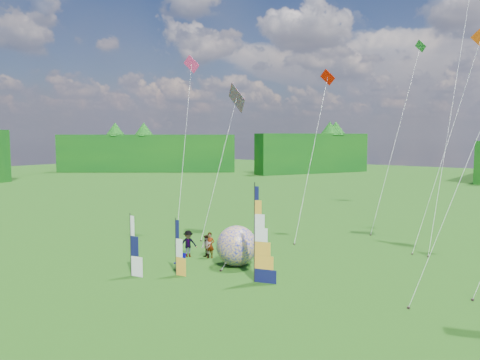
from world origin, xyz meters
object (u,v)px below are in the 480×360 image
Objects in this scene: spectator_b at (206,247)px; spectator_d at (245,248)px; side_banner_left at (176,248)px; camp_chair at (180,262)px; feather_banner_main at (254,234)px; bol_inflatable at (237,246)px; side_banner_far at (131,246)px; kite_whale at (454,86)px; spectator_c at (188,244)px; spectator_a at (210,245)px.

spectator_b is 0.95× the size of spectator_d.
camp_chair is at bearing 116.19° from side_banner_left.
bol_inflatable is at bearing 128.16° from feather_banner_main.
spectator_b reaches higher than camp_chair.
side_banner_far is 25.53m from kite_whale.
spectator_c is 1.11× the size of spectator_d.
feather_banner_main is 3.63m from bol_inflatable.
camp_chair is at bearing -107.98° from spectator_a.
spectator_c reaches higher than spectator_d.
kite_whale is at bearing -79.21° from spectator_d.
spectator_d is at bearing 116.63° from feather_banner_main.
spectator_c reaches higher than spectator_a.
bol_inflatable is at bearing 45.86° from side_banner_far.
bol_inflatable is 2.65m from spectator_a.
kite_whale is (8.52, 14.90, 10.38)m from bol_inflatable.
spectator_d is at bearing -30.44° from spectator_c.
camp_chair is at bearing -61.85° from spectator_b.
feather_banner_main is 3.33× the size of spectator_d.
side_banner_far is 3.16m from camp_chair.
bol_inflatable is 0.11× the size of kite_whale.
feather_banner_main is at bearing -71.18° from spectator_c.
feather_banner_main reaches higher than spectator_b.
camp_chair is at bearing -138.52° from kite_whale.
side_banner_left is at bearing 122.80° from spectator_d.
side_banner_left reaches higher than bol_inflatable.
feather_banner_main is at bearing 178.67° from spectator_d.
spectator_d is at bearing 55.09° from side_banner_far.
kite_whale is at bearing 69.50° from spectator_b.
spectator_d is 4.57m from camp_chair.
spectator_c is 3.04m from camp_chair.
spectator_a is at bearing 95.73° from side_banner_left.
spectator_b is 0.85× the size of spectator_c.
bol_inflatable is 3.91m from spectator_c.
kite_whale is at bearing 60.25° from bol_inflatable.
spectator_a is at bearing -144.83° from kite_whale.
side_banner_far reaches higher than spectator_b.
kite_whale is at bearing 48.18° from side_banner_far.
side_banner_left is 1.57m from camp_chair.
side_banner_far is 1.98× the size of spectator_c.
feather_banner_main is 19.89m from kite_whale.
feather_banner_main reaches higher than camp_chair.
kite_whale is (11.99, 20.27, 9.88)m from side_banner_far.
spectator_c is (-1.12, -0.54, 0.13)m from spectator_b.
spectator_c reaches higher than spectator_b.
bol_inflatable is at bearing 38.25° from camp_chair.
spectator_d is (-0.48, 1.46, -0.46)m from bol_inflatable.
bol_inflatable is (-2.76, 1.89, -1.40)m from feather_banner_main.
camp_chair is (-1.69, -4.24, -0.31)m from spectator_d.
side_banner_left is 4.00m from bol_inflatable.
spectator_b is at bearing -31.88° from spectator_c.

